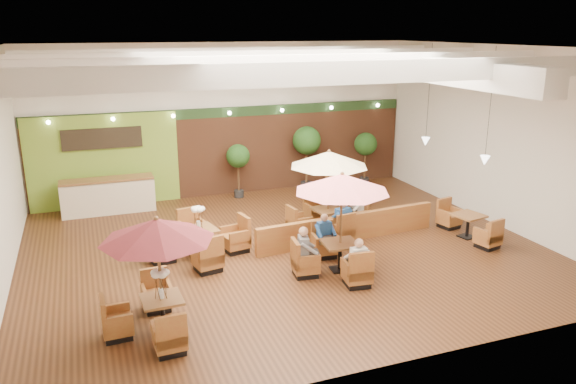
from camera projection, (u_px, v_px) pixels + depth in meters
name	position (u px, v px, depth m)	size (l,w,h in m)	color
room	(278.00, 114.00, 15.92)	(14.04, 14.00, 5.52)	#381E0F
service_counter	(108.00, 196.00, 18.72)	(3.00, 0.75, 1.18)	beige
booth_divider	(348.00, 228.00, 16.26)	(5.78, 0.18, 0.80)	brown
table_0	(155.00, 250.00, 11.05)	(2.34, 2.40, 2.46)	brown
table_1	(339.00, 200.00, 13.85)	(2.50, 2.59, 2.60)	brown
table_2	(329.00, 176.00, 16.61)	(2.55, 2.55, 2.56)	brown
table_3	(199.00, 241.00, 15.14)	(2.79, 2.79, 1.58)	brown
table_4	(468.00, 226.00, 16.56)	(0.95, 2.49, 0.90)	brown
table_5	(346.00, 192.00, 20.12)	(0.99, 2.45, 0.86)	brown
topiary_0	(238.00, 158.00, 20.18)	(0.85, 0.85, 1.97)	black
topiary_1	(307.00, 143.00, 20.97)	(1.06, 1.06, 2.46)	black
topiary_2	(366.00, 146.00, 21.88)	(0.89, 0.89, 2.07)	black
diner_0	(358.00, 257.00, 13.33)	(0.38, 0.31, 0.76)	white
diner_1	(325.00, 231.00, 15.04)	(0.37, 0.29, 0.74)	#235298
diner_2	(305.00, 247.00, 13.86)	(0.39, 0.45, 0.83)	slate
diner_3	(341.00, 217.00, 16.05)	(0.46, 0.41, 0.84)	#235298
diner_4	(356.00, 204.00, 17.20)	(0.37, 0.44, 0.84)	white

